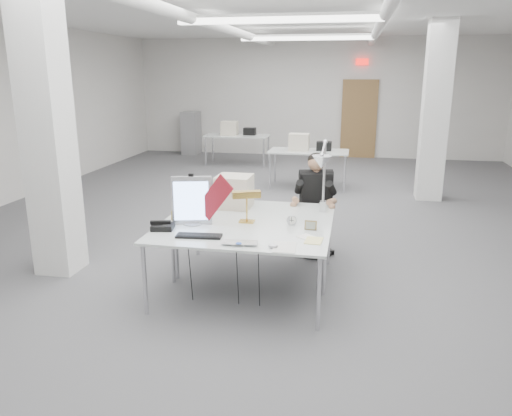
{
  "coord_description": "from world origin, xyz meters",
  "views": [
    {
      "loc": [
        1.08,
        -7.07,
        2.32
      ],
      "look_at": [
        0.09,
        -2.0,
        0.9
      ],
      "focal_mm": 35.0,
      "sensor_mm": 36.0,
      "label": 1
    }
  ],
  "objects_px": {
    "laptop": "(239,245)",
    "bankers_lamp": "(247,208)",
    "office_chair": "(315,212)",
    "seated_person": "(315,188)",
    "architect_lamp": "(323,173)",
    "monitor": "(192,200)",
    "beige_monitor": "(234,192)",
    "desk_main": "(238,236)",
    "desk_phone": "(163,227)"
  },
  "relations": [
    {
      "from": "monitor",
      "to": "beige_monitor",
      "type": "bearing_deg",
      "value": 55.66
    },
    {
      "from": "desk_phone",
      "to": "desk_main",
      "type": "bearing_deg",
      "value": -10.59
    },
    {
      "from": "desk_main",
      "to": "beige_monitor",
      "type": "relative_size",
      "value": 4.48
    },
    {
      "from": "desk_main",
      "to": "bankers_lamp",
      "type": "distance_m",
      "value": 0.45
    },
    {
      "from": "monitor",
      "to": "beige_monitor",
      "type": "xyz_separation_m",
      "value": [
        0.28,
        0.75,
        -0.07
      ]
    },
    {
      "from": "monitor",
      "to": "bankers_lamp",
      "type": "xyz_separation_m",
      "value": [
        0.55,
        0.17,
        -0.1
      ]
    },
    {
      "from": "seated_person",
      "to": "bankers_lamp",
      "type": "distance_m",
      "value": 1.32
    },
    {
      "from": "monitor",
      "to": "bankers_lamp",
      "type": "bearing_deg",
      "value": 3.53
    },
    {
      "from": "desk_main",
      "to": "architect_lamp",
      "type": "bearing_deg",
      "value": 44.71
    },
    {
      "from": "monitor",
      "to": "architect_lamp",
      "type": "relative_size",
      "value": 0.52
    },
    {
      "from": "desk_main",
      "to": "architect_lamp",
      "type": "height_order",
      "value": "architect_lamp"
    },
    {
      "from": "desk_main",
      "to": "monitor",
      "type": "xyz_separation_m",
      "value": [
        -0.55,
        0.25,
        0.27
      ]
    },
    {
      "from": "office_chair",
      "to": "architect_lamp",
      "type": "xyz_separation_m",
      "value": [
        0.13,
        -0.86,
        0.69
      ]
    },
    {
      "from": "desk_main",
      "to": "office_chair",
      "type": "relative_size",
      "value": 1.6
    },
    {
      "from": "monitor",
      "to": "desk_phone",
      "type": "distance_m",
      "value": 0.41
    },
    {
      "from": "desk_main",
      "to": "seated_person",
      "type": "bearing_deg",
      "value": 67.86
    },
    {
      "from": "office_chair",
      "to": "seated_person",
      "type": "xyz_separation_m",
      "value": [
        0.0,
        -0.05,
        0.34
      ]
    },
    {
      "from": "seated_person",
      "to": "monitor",
      "type": "bearing_deg",
      "value": -145.65
    },
    {
      "from": "seated_person",
      "to": "beige_monitor",
      "type": "bearing_deg",
      "value": -161.31
    },
    {
      "from": "beige_monitor",
      "to": "laptop",
      "type": "bearing_deg",
      "value": -73.67
    },
    {
      "from": "bankers_lamp",
      "to": "beige_monitor",
      "type": "height_order",
      "value": "beige_monitor"
    },
    {
      "from": "office_chair",
      "to": "seated_person",
      "type": "relative_size",
      "value": 1.12
    },
    {
      "from": "office_chair",
      "to": "beige_monitor",
      "type": "height_order",
      "value": "beige_monitor"
    },
    {
      "from": "office_chair",
      "to": "desk_phone",
      "type": "relative_size",
      "value": 5.15
    },
    {
      "from": "beige_monitor",
      "to": "architect_lamp",
      "type": "relative_size",
      "value": 0.41
    },
    {
      "from": "desk_main",
      "to": "laptop",
      "type": "relative_size",
      "value": 5.32
    },
    {
      "from": "desk_main",
      "to": "office_chair",
      "type": "distance_m",
      "value": 1.75
    },
    {
      "from": "desk_phone",
      "to": "architect_lamp",
      "type": "height_order",
      "value": "architect_lamp"
    },
    {
      "from": "office_chair",
      "to": "laptop",
      "type": "height_order",
      "value": "office_chair"
    },
    {
      "from": "office_chair",
      "to": "monitor",
      "type": "xyz_separation_m",
      "value": [
        -1.19,
        -1.38,
        0.45
      ]
    },
    {
      "from": "monitor",
      "to": "laptop",
      "type": "distance_m",
      "value": 0.9
    },
    {
      "from": "office_chair",
      "to": "bankers_lamp",
      "type": "distance_m",
      "value": 1.41
    },
    {
      "from": "office_chair",
      "to": "seated_person",
      "type": "height_order",
      "value": "seated_person"
    },
    {
      "from": "laptop",
      "to": "desk_main",
      "type": "bearing_deg",
      "value": 99.23
    },
    {
      "from": "monitor",
      "to": "laptop",
      "type": "relative_size",
      "value": 1.52
    },
    {
      "from": "architect_lamp",
      "to": "bankers_lamp",
      "type": "bearing_deg",
      "value": -177.79
    },
    {
      "from": "office_chair",
      "to": "architect_lamp",
      "type": "relative_size",
      "value": 1.14
    },
    {
      "from": "desk_main",
      "to": "monitor",
      "type": "height_order",
      "value": "monitor"
    },
    {
      "from": "desk_main",
      "to": "beige_monitor",
      "type": "distance_m",
      "value": 1.05
    },
    {
      "from": "office_chair",
      "to": "desk_phone",
      "type": "height_order",
      "value": "office_chair"
    },
    {
      "from": "office_chair",
      "to": "architect_lamp",
      "type": "bearing_deg",
      "value": -95.07
    },
    {
      "from": "beige_monitor",
      "to": "architect_lamp",
      "type": "distance_m",
      "value": 1.11
    },
    {
      "from": "laptop",
      "to": "architect_lamp",
      "type": "relative_size",
      "value": 0.34
    },
    {
      "from": "beige_monitor",
      "to": "bankers_lamp",
      "type": "bearing_deg",
      "value": -63.26
    },
    {
      "from": "seated_person",
      "to": "beige_monitor",
      "type": "xyz_separation_m",
      "value": [
        -0.91,
        -0.58,
        0.05
      ]
    },
    {
      "from": "office_chair",
      "to": "laptop",
      "type": "distance_m",
      "value": 2.05
    },
    {
      "from": "seated_person",
      "to": "bankers_lamp",
      "type": "height_order",
      "value": "seated_person"
    },
    {
      "from": "seated_person",
      "to": "desk_main",
      "type": "bearing_deg",
      "value": -125.97
    },
    {
      "from": "beige_monitor",
      "to": "seated_person",
      "type": "bearing_deg",
      "value": 33.78
    },
    {
      "from": "laptop",
      "to": "bankers_lamp",
      "type": "bearing_deg",
      "value": 91.16
    }
  ]
}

